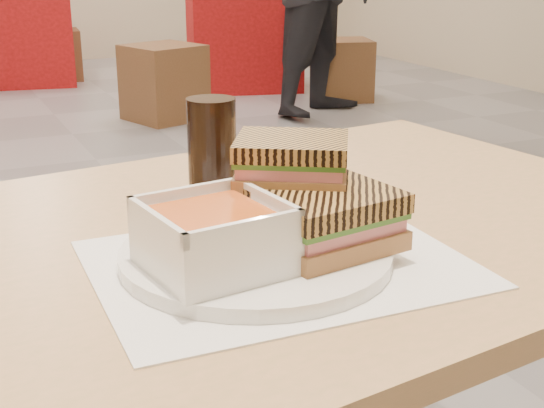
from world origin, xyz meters
name	(u,v)px	position (x,y,z in m)	size (l,w,h in m)	color
main_table	(212,327)	(-0.02, -1.89, 0.64)	(1.28, 0.85, 0.75)	tan
tray_liner	(279,264)	(0.02, -1.99, 0.75)	(0.38, 0.30, 0.00)	white
plate	(256,255)	(0.00, -1.98, 0.76)	(0.28, 0.28, 0.02)	white
soup_bowl	(214,239)	(-0.06, -2.01, 0.80)	(0.14, 0.14, 0.07)	white
panini_lower	(328,219)	(0.07, -2.01, 0.80)	(0.15, 0.13, 0.06)	olive
panini_upper	(292,162)	(0.06, -1.94, 0.84)	(0.15, 0.15, 0.05)	olive
cola_glass	(212,150)	(0.04, -1.76, 0.82)	(0.06, 0.06, 0.13)	black
bg_table_1	(243,40)	(2.06, 2.96, 0.36)	(1.00, 1.00, 0.72)	#B41216
bg_table_2	(16,33)	(0.49, 3.95, 0.39)	(1.03, 1.03, 0.78)	#B41216
bg_chair_1l	(164,83)	(1.13, 2.04, 0.24)	(0.53, 0.53, 0.47)	brown
bg_chair_1r	(343,70)	(2.50, 2.15, 0.21)	(0.48, 0.48, 0.43)	brown
bg_chair_2r	(58,55)	(0.79, 3.89, 0.20)	(0.40, 0.40, 0.41)	brown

